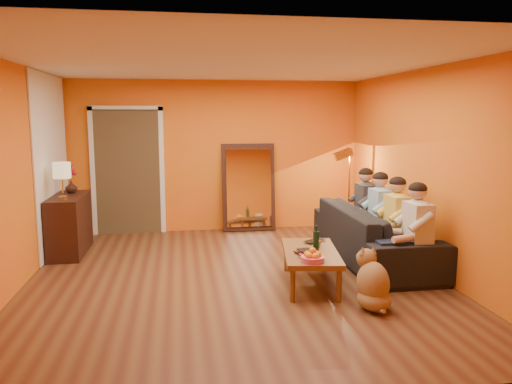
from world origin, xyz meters
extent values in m
cube|color=brown|center=(0.00, 0.00, 0.00)|extent=(5.00, 5.50, 0.00)
cube|color=white|center=(0.00, 0.00, 2.60)|extent=(5.00, 5.50, 0.00)
cube|color=#F05A1C|center=(0.00, 2.75, 1.30)|extent=(5.00, 0.00, 2.60)
cube|color=#F05A1C|center=(-2.50, 0.00, 1.30)|extent=(0.00, 5.50, 2.60)
cube|color=#F05A1C|center=(2.50, 0.00, 1.30)|extent=(0.00, 5.50, 2.60)
cube|color=white|center=(-2.48, 1.75, 1.30)|extent=(0.02, 1.90, 2.58)
cube|color=#3F2D19|center=(-1.50, 2.83, 1.05)|extent=(1.06, 0.30, 2.10)
cube|color=white|center=(-2.07, 2.71, 1.05)|extent=(0.08, 0.06, 2.20)
cube|color=white|center=(-0.93, 2.71, 1.05)|extent=(0.08, 0.06, 2.20)
cube|color=white|center=(-1.50, 2.71, 2.12)|extent=(1.22, 0.06, 0.08)
cube|color=black|center=(0.55, 2.63, 0.76)|extent=(0.92, 0.27, 1.51)
cube|color=white|center=(0.55, 2.59, 0.76)|extent=(0.78, 0.21, 1.35)
cube|color=black|center=(-2.24, 1.55, 0.42)|extent=(0.44, 1.18, 0.85)
imported|color=black|center=(2.00, 0.50, 0.37)|extent=(2.56, 1.00, 0.75)
cylinder|color=black|center=(0.92, -0.42, 0.58)|extent=(0.07, 0.07, 0.31)
imported|color=#B27F3F|center=(0.99, -0.25, 0.46)|extent=(0.10, 0.10, 0.09)
imported|color=black|center=(1.05, -0.02, 0.43)|extent=(0.38, 0.36, 0.03)
imported|color=black|center=(0.69, -0.57, 0.43)|extent=(0.28, 0.32, 0.03)
imported|color=#A1121B|center=(0.70, -0.56, 0.45)|extent=(0.27, 0.30, 0.02)
imported|color=black|center=(0.69, -0.58, 0.47)|extent=(0.19, 0.23, 0.02)
imported|color=black|center=(-2.24, 1.80, 0.94)|extent=(0.17, 0.17, 0.18)
camera|label=1|loc=(-0.65, -5.90, 1.98)|focal=35.00mm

